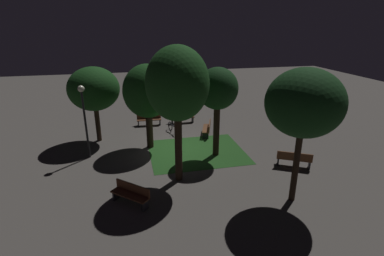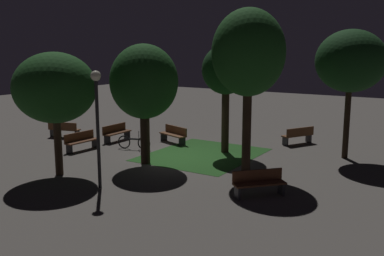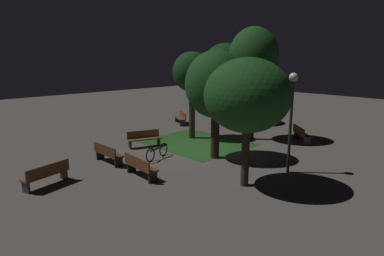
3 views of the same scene
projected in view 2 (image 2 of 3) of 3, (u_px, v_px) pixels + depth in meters
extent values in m
plane|color=#56514C|center=(174.00, 157.00, 20.09)|extent=(60.00, 60.00, 0.00)
cube|color=#23511E|center=(203.00, 155.00, 20.53)|extent=(5.58, 4.68, 0.01)
cube|color=#512D19|center=(117.00, 133.00, 23.44)|extent=(1.80, 0.50, 0.06)
cube|color=#512D19|center=(114.00, 128.00, 23.51)|extent=(1.80, 0.08, 0.40)
cube|color=black|center=(127.00, 135.00, 24.16)|extent=(0.08, 0.38, 0.42)
cube|color=black|center=(107.00, 140.00, 22.82)|extent=(0.08, 0.38, 0.42)
cube|color=brown|center=(82.00, 141.00, 21.32)|extent=(1.83, 0.59, 0.06)
cube|color=brown|center=(79.00, 136.00, 21.40)|extent=(1.80, 0.17, 0.40)
cube|color=black|center=(95.00, 143.00, 22.01)|extent=(0.10, 0.39, 0.42)
cube|color=black|center=(69.00, 149.00, 20.73)|extent=(0.10, 0.39, 0.42)
cube|color=brown|center=(173.00, 135.00, 22.92)|extent=(1.04, 1.86, 0.06)
cube|color=brown|center=(176.00, 130.00, 23.01)|extent=(0.64, 1.72, 0.40)
cube|color=black|center=(182.00, 142.00, 22.35)|extent=(0.39, 0.20, 0.42)
cube|color=black|center=(164.00, 137.00, 23.57)|extent=(0.39, 0.20, 0.42)
cube|color=brown|center=(297.00, 135.00, 22.79)|extent=(1.81, 1.29, 0.06)
cube|color=brown|center=(300.00, 132.00, 22.57)|extent=(1.60, 0.92, 0.40)
cube|color=#2D2D33|center=(285.00, 141.00, 22.45)|extent=(0.26, 0.37, 0.42)
cube|color=#2D2D33|center=(309.00, 138.00, 23.21)|extent=(0.26, 0.37, 0.42)
cube|color=brown|center=(260.00, 184.00, 14.71)|extent=(1.65, 1.57, 0.06)
cube|color=brown|center=(257.00, 175.00, 14.87)|extent=(1.36, 1.26, 0.40)
cube|color=#2D2D33|center=(281.00, 189.00, 14.96)|extent=(0.32, 0.34, 0.42)
cube|color=#2D2D33|center=(237.00, 193.00, 14.54)|extent=(0.32, 0.34, 0.42)
cube|color=brown|center=(65.00, 129.00, 24.42)|extent=(0.90, 1.86, 0.06)
cube|color=brown|center=(62.00, 126.00, 24.19)|extent=(0.50, 1.76, 0.40)
cube|color=#2D2D33|center=(53.00, 133.00, 24.71)|extent=(0.39, 0.17, 0.42)
cube|color=#2D2D33|center=(77.00, 134.00, 24.23)|extent=(0.39, 0.17, 0.42)
cylinder|color=#2D2116|center=(347.00, 120.00, 19.61)|extent=(0.26, 0.26, 3.53)
ellipsoid|color=#143816|center=(351.00, 61.00, 19.14)|extent=(3.05, 3.05, 2.75)
cylinder|color=#2D2116|center=(247.00, 124.00, 17.29)|extent=(0.35, 0.35, 3.98)
ellipsoid|color=#194719|center=(248.00, 52.00, 16.78)|extent=(2.84, 2.84, 3.38)
cylinder|color=#2D2116|center=(145.00, 132.00, 18.78)|extent=(0.41, 0.41, 2.75)
ellipsoid|color=#194719|center=(144.00, 82.00, 18.39)|extent=(2.88, 2.88, 3.14)
cylinder|color=#2D2116|center=(225.00, 118.00, 20.73)|extent=(0.36, 0.36, 3.32)
ellipsoid|color=#143816|center=(226.00, 70.00, 20.31)|extent=(2.25, 2.25, 2.31)
cylinder|color=#38281C|center=(58.00, 143.00, 17.11)|extent=(0.30, 0.30, 2.57)
ellipsoid|color=#194719|center=(55.00, 88.00, 16.71)|extent=(3.15, 3.15, 2.71)
cylinder|color=black|center=(98.00, 135.00, 15.37)|extent=(0.12, 0.12, 3.85)
sphere|color=#F2EDCC|center=(96.00, 76.00, 14.99)|extent=(0.36, 0.36, 0.36)
torus|color=black|center=(124.00, 142.00, 21.72)|extent=(0.24, 0.65, 0.66)
torus|color=black|center=(144.00, 143.00, 21.43)|extent=(0.24, 0.65, 0.66)
cube|color=#232328|center=(134.00, 139.00, 21.54)|extent=(0.33, 1.03, 0.08)
cylinder|color=#232328|center=(139.00, 135.00, 21.43)|extent=(0.03, 0.03, 0.40)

